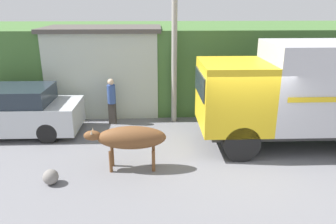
{
  "coord_description": "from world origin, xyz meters",
  "views": [
    {
      "loc": [
        -2.5,
        -8.64,
        4.37
      ],
      "look_at": [
        -2.15,
        0.14,
        1.4
      ],
      "focal_mm": 35.0,
      "sensor_mm": 36.0,
      "label": 1
    }
  ],
  "objects_px": {
    "pedestrian_on_hill": "(112,99)",
    "roadside_rock": "(51,177)",
    "utility_pole": "(174,43)",
    "cargo_truck": "(313,91)",
    "parked_suv": "(12,112)",
    "brown_cow": "(130,138)"
  },
  "relations": [
    {
      "from": "roadside_rock",
      "to": "parked_suv",
      "type": "bearing_deg",
      "value": 123.32
    },
    {
      "from": "cargo_truck",
      "to": "brown_cow",
      "type": "xyz_separation_m",
      "value": [
        -5.5,
        -1.34,
        -0.89
      ]
    },
    {
      "from": "parked_suv",
      "to": "pedestrian_on_hill",
      "type": "distance_m",
      "value": 3.41
    },
    {
      "from": "brown_cow",
      "to": "parked_suv",
      "type": "bearing_deg",
      "value": 141.64
    },
    {
      "from": "utility_pole",
      "to": "roadside_rock",
      "type": "height_order",
      "value": "utility_pole"
    },
    {
      "from": "roadside_rock",
      "to": "cargo_truck",
      "type": "bearing_deg",
      "value": 15.49
    },
    {
      "from": "pedestrian_on_hill",
      "to": "roadside_rock",
      "type": "distance_m",
      "value": 4.48
    },
    {
      "from": "parked_suv",
      "to": "roadside_rock",
      "type": "bearing_deg",
      "value": -57.72
    },
    {
      "from": "parked_suv",
      "to": "pedestrian_on_hill",
      "type": "relative_size",
      "value": 2.66
    },
    {
      "from": "cargo_truck",
      "to": "utility_pole",
      "type": "height_order",
      "value": "utility_pole"
    },
    {
      "from": "brown_cow",
      "to": "pedestrian_on_hill",
      "type": "bearing_deg",
      "value": 98.82
    },
    {
      "from": "pedestrian_on_hill",
      "to": "utility_pole",
      "type": "bearing_deg",
      "value": -160.94
    },
    {
      "from": "brown_cow",
      "to": "utility_pole",
      "type": "distance_m",
      "value": 4.52
    },
    {
      "from": "parked_suv",
      "to": "roadside_rock",
      "type": "distance_m",
      "value": 4.15
    },
    {
      "from": "parked_suv",
      "to": "pedestrian_on_hill",
      "type": "height_order",
      "value": "pedestrian_on_hill"
    },
    {
      "from": "parked_suv",
      "to": "pedestrian_on_hill",
      "type": "bearing_deg",
      "value": 13.59
    },
    {
      "from": "cargo_truck",
      "to": "brown_cow",
      "type": "bearing_deg",
      "value": -168.2
    },
    {
      "from": "cargo_truck",
      "to": "pedestrian_on_hill",
      "type": "bearing_deg",
      "value": 159.05
    },
    {
      "from": "roadside_rock",
      "to": "pedestrian_on_hill",
      "type": "bearing_deg",
      "value": 76.37
    },
    {
      "from": "parked_suv",
      "to": "pedestrian_on_hill",
      "type": "xyz_separation_m",
      "value": [
        3.29,
        0.86,
        0.16
      ]
    },
    {
      "from": "utility_pole",
      "to": "roadside_rock",
      "type": "bearing_deg",
      "value": -126.72
    },
    {
      "from": "cargo_truck",
      "to": "utility_pole",
      "type": "xyz_separation_m",
      "value": [
        -4.1,
        2.44,
        1.17
      ]
    }
  ]
}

